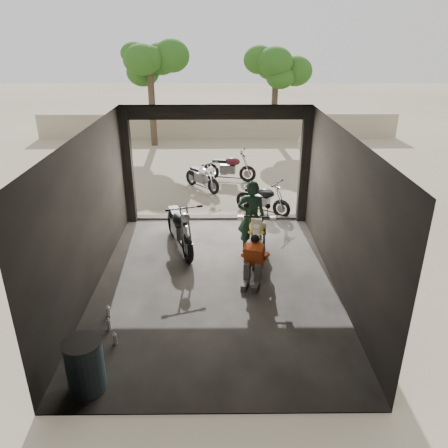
{
  "coord_description": "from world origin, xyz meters",
  "views": [
    {
      "loc": [
        0.1,
        -8.01,
        4.9
      ],
      "look_at": [
        0.18,
        0.6,
        1.11
      ],
      "focal_mm": 35.0,
      "sensor_mm": 36.0,
      "label": 1
    }
  ],
  "objects_px": {
    "oil_drum": "(85,366)",
    "left_bike": "(179,224)",
    "outside_bike_c": "(263,197)",
    "rider": "(251,217)",
    "outside_bike_a": "(202,175)",
    "sign_post": "(310,156)",
    "mechanic": "(253,263)",
    "main_bike": "(256,231)",
    "stool": "(259,233)",
    "outside_bike_b": "(229,165)",
    "helmet": "(261,226)"
  },
  "relations": [
    {
      "from": "outside_bike_c",
      "to": "stool",
      "type": "xyz_separation_m",
      "value": [
        -0.3,
        -2.24,
        -0.13
      ]
    },
    {
      "from": "left_bike",
      "to": "outside_bike_a",
      "type": "distance_m",
      "value": 4.43
    },
    {
      "from": "rider",
      "to": "stool",
      "type": "relative_size",
      "value": 3.91
    },
    {
      "from": "mechanic",
      "to": "outside_bike_a",
      "type": "bearing_deg",
      "value": 117.97
    },
    {
      "from": "outside_bike_b",
      "to": "oil_drum",
      "type": "relative_size",
      "value": 1.97
    },
    {
      "from": "rider",
      "to": "outside_bike_c",
      "type": "bearing_deg",
      "value": -92.8
    },
    {
      "from": "stool",
      "to": "outside_bike_b",
      "type": "bearing_deg",
      "value": 96.54
    },
    {
      "from": "main_bike",
      "to": "mechanic",
      "type": "xyz_separation_m",
      "value": [
        -0.17,
        -1.33,
        -0.11
      ]
    },
    {
      "from": "outside_bike_a",
      "to": "stool",
      "type": "xyz_separation_m",
      "value": [
        1.55,
        -4.41,
        -0.12
      ]
    },
    {
      "from": "left_bike",
      "to": "rider",
      "type": "height_order",
      "value": "rider"
    },
    {
      "from": "sign_post",
      "to": "left_bike",
      "type": "bearing_deg",
      "value": -143.77
    },
    {
      "from": "outside_bike_c",
      "to": "rider",
      "type": "height_order",
      "value": "rider"
    },
    {
      "from": "outside_bike_c",
      "to": "oil_drum",
      "type": "bearing_deg",
      "value": -172.49
    },
    {
      "from": "main_bike",
      "to": "helmet",
      "type": "bearing_deg",
      "value": 74.23
    },
    {
      "from": "rider",
      "to": "mechanic",
      "type": "xyz_separation_m",
      "value": [
        -0.06,
        -1.51,
        -0.38
      ]
    },
    {
      "from": "rider",
      "to": "stool",
      "type": "xyz_separation_m",
      "value": [
        0.21,
        0.23,
        -0.52
      ]
    },
    {
      "from": "left_bike",
      "to": "rider",
      "type": "xyz_separation_m",
      "value": [
        1.73,
        -0.23,
        0.26
      ]
    },
    {
      "from": "oil_drum",
      "to": "stool",
      "type": "bearing_deg",
      "value": 57.89
    },
    {
      "from": "left_bike",
      "to": "sign_post",
      "type": "bearing_deg",
      "value": 18.15
    },
    {
      "from": "mechanic",
      "to": "sign_post",
      "type": "xyz_separation_m",
      "value": [
        1.97,
        4.47,
        1.07
      ]
    },
    {
      "from": "left_bike",
      "to": "helmet",
      "type": "bearing_deg",
      "value": -18.77
    },
    {
      "from": "main_bike",
      "to": "oil_drum",
      "type": "distance_m",
      "value": 5.11
    },
    {
      "from": "outside_bike_c",
      "to": "outside_bike_b",
      "type": "bearing_deg",
      "value": 49.01
    },
    {
      "from": "helmet",
      "to": "oil_drum",
      "type": "bearing_deg",
      "value": -136.67
    },
    {
      "from": "outside_bike_a",
      "to": "outside_bike_b",
      "type": "xyz_separation_m",
      "value": [
        0.94,
        0.93,
        0.06
      ]
    },
    {
      "from": "outside_bike_a",
      "to": "helmet",
      "type": "xyz_separation_m",
      "value": [
        1.61,
        -4.41,
        0.08
      ]
    },
    {
      "from": "outside_bike_a",
      "to": "outside_bike_c",
      "type": "xyz_separation_m",
      "value": [
        1.85,
        -2.17,
        0.01
      ]
    },
    {
      "from": "main_bike",
      "to": "outside_bike_b",
      "type": "bearing_deg",
      "value": 100.01
    },
    {
      "from": "outside_bike_b",
      "to": "rider",
      "type": "relative_size",
      "value": 0.92
    },
    {
      "from": "main_bike",
      "to": "outside_bike_a",
      "type": "bearing_deg",
      "value": 111.67
    },
    {
      "from": "outside_bike_a",
      "to": "stool",
      "type": "relative_size",
      "value": 3.24
    },
    {
      "from": "outside_bike_a",
      "to": "oil_drum",
      "type": "height_order",
      "value": "outside_bike_a"
    },
    {
      "from": "rider",
      "to": "oil_drum",
      "type": "height_order",
      "value": "rider"
    },
    {
      "from": "outside_bike_c",
      "to": "oil_drum",
      "type": "distance_m",
      "value": 7.62
    },
    {
      "from": "outside_bike_b",
      "to": "oil_drum",
      "type": "height_order",
      "value": "outside_bike_b"
    },
    {
      "from": "outside_bike_b",
      "to": "rider",
      "type": "xyz_separation_m",
      "value": [
        0.41,
        -5.57,
        0.34
      ]
    },
    {
      "from": "mechanic",
      "to": "sign_post",
      "type": "relative_size",
      "value": 0.44
    },
    {
      "from": "mechanic",
      "to": "helmet",
      "type": "distance_m",
      "value": 1.77
    },
    {
      "from": "outside_bike_b",
      "to": "helmet",
      "type": "xyz_separation_m",
      "value": [
        0.67,
        -5.34,
        0.02
      ]
    },
    {
      "from": "sign_post",
      "to": "mechanic",
      "type": "bearing_deg",
      "value": -114.43
    },
    {
      "from": "left_bike",
      "to": "mechanic",
      "type": "distance_m",
      "value": 2.41
    },
    {
      "from": "main_bike",
      "to": "helmet",
      "type": "height_order",
      "value": "main_bike"
    },
    {
      "from": "oil_drum",
      "to": "left_bike",
      "type": "bearing_deg",
      "value": 78.01
    },
    {
      "from": "outside_bike_a",
      "to": "sign_post",
      "type": "relative_size",
      "value": 0.64
    },
    {
      "from": "mechanic",
      "to": "left_bike",
      "type": "bearing_deg",
      "value": 149.9
    },
    {
      "from": "main_bike",
      "to": "stool",
      "type": "distance_m",
      "value": 0.48
    },
    {
      "from": "outside_bike_b",
      "to": "stool",
      "type": "distance_m",
      "value": 5.38
    },
    {
      "from": "stool",
      "to": "oil_drum",
      "type": "distance_m",
      "value": 5.5
    },
    {
      "from": "main_bike",
      "to": "outside_bike_c",
      "type": "distance_m",
      "value": 2.68
    },
    {
      "from": "left_bike",
      "to": "outside_bike_c",
      "type": "relative_size",
      "value": 1.25
    }
  ]
}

